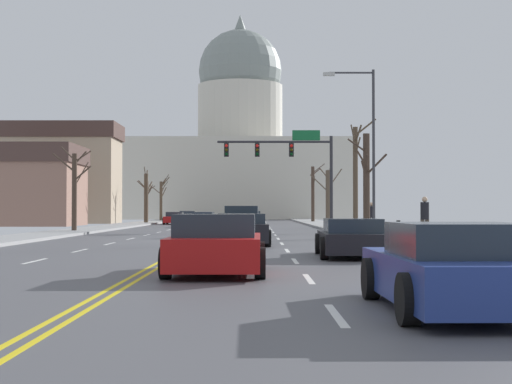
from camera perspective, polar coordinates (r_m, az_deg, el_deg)
ground at (r=34.19m, az=-4.13°, el=-3.62°), size 20.00×180.00×0.20m
signal_gantry at (r=51.83m, az=2.54°, el=2.62°), size 7.91×0.41×6.68m
street_lamp_right at (r=37.47m, az=8.32°, el=4.15°), size 2.53×0.24×8.10m
capitol_building at (r=116.58m, az=-1.23°, el=2.87°), size 32.35×23.32×31.53m
sedan_near_00 at (r=47.29m, az=-0.69°, el=-2.28°), size 2.08×4.59×1.30m
pickup_truck_near_01 at (r=41.10m, az=-1.13°, el=-2.27°), size 2.32×5.59×1.59m
sedan_near_02 at (r=35.11m, az=-1.48°, el=-2.67°), size 2.07×4.67×1.22m
sedan_near_03 at (r=29.36m, az=-0.91°, el=-2.88°), size 2.04×4.30×1.23m
sedan_near_04 at (r=22.44m, az=7.18°, el=-3.48°), size 2.08×4.63×1.13m
sedan_near_05 at (r=16.37m, az=-3.03°, el=-4.09°), size 2.13×4.23×1.29m
sedan_near_06 at (r=10.73m, az=14.75°, el=-5.65°), size 2.11×4.39×1.21m
sedan_oncoming_00 at (r=59.63m, az=-4.00°, el=-2.12°), size 2.04×4.64×1.19m
sedan_oncoming_01 at (r=71.69m, az=-6.16°, el=-1.99°), size 1.95×4.27×1.16m
sedan_oncoming_02 at (r=82.42m, az=-5.22°, el=-1.89°), size 2.13×4.58×1.23m
flank_building_00 at (r=79.48m, az=-14.94°, el=1.39°), size 13.15×6.42×10.09m
flank_building_01 at (r=67.84m, az=-17.08°, el=0.50°), size 9.58×7.99×6.87m
bare_tree_00 at (r=38.31m, az=8.30°, el=0.77°), size 1.83×2.20×5.06m
bare_tree_01 at (r=74.21m, az=-8.30°, el=-0.33°), size 1.43×2.61×5.38m
bare_tree_02 at (r=80.00m, az=4.29°, el=-0.07°), size 1.45×1.76×6.11m
bare_tree_03 at (r=79.50m, az=-8.24°, el=-0.48°), size 1.76×2.58×5.07m
bare_tree_04 at (r=57.31m, az=5.42°, el=-0.35°), size 2.51×1.71×4.49m
bare_tree_05 at (r=87.78m, az=-7.17°, el=-0.51°), size 2.41×1.57×5.32m
bare_tree_06 at (r=47.03m, az=7.51°, el=1.35°), size 1.86×1.99×6.93m
bare_tree_07 at (r=46.67m, az=-13.53°, el=0.31°), size 2.51×1.99×5.13m
pedestrian_00 at (r=30.83m, az=12.57°, el=-1.79°), size 0.35×0.34×1.76m
pedestrian_01 at (r=42.19m, az=8.66°, el=-1.77°), size 0.35×0.34×1.65m
bicycle_parked at (r=30.67m, az=10.57°, el=-2.99°), size 0.12×1.77×0.85m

